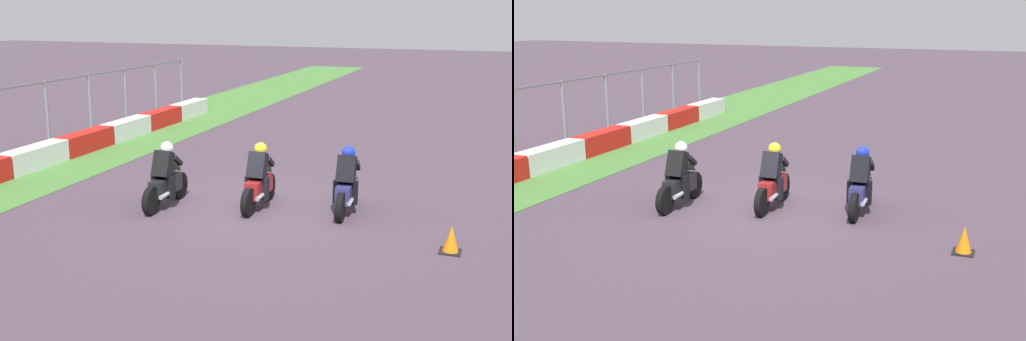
# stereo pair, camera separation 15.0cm
# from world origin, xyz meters

# --- Properties ---
(ground_plane) EXTENTS (120.00, 120.00, 0.00)m
(ground_plane) POSITION_xyz_m (0.00, 0.00, 0.00)
(ground_plane) COLOR #473845
(grass_verge) EXTENTS (72.00, 4.10, 0.02)m
(grass_verge) POSITION_xyz_m (0.00, 7.25, 0.01)
(grass_verge) COLOR #457934
(grass_verge) RESTS_ON ground_plane
(track_barrier) EXTENTS (24.16, 0.60, 0.64)m
(track_barrier) POSITION_xyz_m (0.00, 7.30, 0.32)
(track_barrier) COLOR red
(track_barrier) RESTS_ON ground_plane
(rider_lane_a) EXTENTS (2.04, 0.55, 1.51)m
(rider_lane_a) POSITION_xyz_m (0.47, -1.99, 0.62)
(rider_lane_a) COLOR black
(rider_lane_a) RESTS_ON ground_plane
(rider_lane_b) EXTENTS (2.04, 0.54, 1.51)m
(rider_lane_b) POSITION_xyz_m (0.09, -0.03, 0.62)
(rider_lane_b) COLOR black
(rider_lane_b) RESTS_ON ground_plane
(rider_lane_c) EXTENTS (2.04, 0.54, 1.51)m
(rider_lane_c) POSITION_xyz_m (-0.59, 2.03, 0.62)
(rider_lane_c) COLOR black
(rider_lane_c) RESTS_ON ground_plane
(traffic_cone) EXTENTS (0.40, 0.40, 0.53)m
(traffic_cone) POSITION_xyz_m (-1.23, -4.42, 0.24)
(traffic_cone) COLOR black
(traffic_cone) RESTS_ON ground_plane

